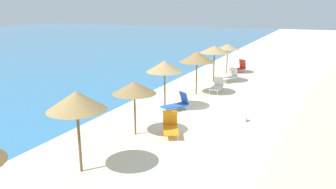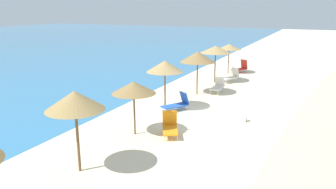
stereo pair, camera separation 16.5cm
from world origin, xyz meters
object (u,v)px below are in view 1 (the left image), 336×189
beach_umbrella_4 (197,57)px  lounge_chair_3 (239,68)px  beach_umbrella_1 (76,101)px  beach_umbrella_3 (165,66)px  beach_umbrella_5 (214,49)px  lounge_chair_0 (171,126)px  lounge_chair_1 (177,104)px  beach_umbrella_6 (228,47)px  cooler_box (242,118)px  beach_umbrella_2 (134,88)px  lounge_chair_4 (217,86)px  lounge_chair_2 (230,76)px

beach_umbrella_4 → lounge_chair_3: 9.18m
beach_umbrella_1 → lounge_chair_3: 20.95m
beach_umbrella_3 → beach_umbrella_5: beach_umbrella_5 is taller
beach_umbrella_5 → lounge_chair_0: 11.85m
lounge_chair_1 → lounge_chair_3: lounge_chair_3 is taller
beach_umbrella_6 → lounge_chair_0: size_ratio=1.70×
beach_umbrella_1 → cooler_box: beach_umbrella_1 is taller
beach_umbrella_1 → cooler_box: bearing=-27.4°
beach_umbrella_2 → beach_umbrella_5: 12.17m
cooler_box → beach_umbrella_5: bearing=26.0°
beach_umbrella_1 → lounge_chair_1: size_ratio=1.77×
beach_umbrella_2 → lounge_chair_4: 9.26m
beach_umbrella_6 → cooler_box: (-12.24, -4.04, -2.18)m
lounge_chair_1 → lounge_chair_3: 12.78m
lounge_chair_1 → lounge_chair_2: (8.48, -0.90, 0.07)m
lounge_chair_2 → lounge_chair_4: 3.63m
lounge_chair_2 → beach_umbrella_3: bearing=103.5°
beach_umbrella_6 → lounge_chair_0: beach_umbrella_6 is taller
beach_umbrella_1 → beach_umbrella_6: bearing=0.1°
beach_umbrella_4 → beach_umbrella_5: 4.13m
beach_umbrella_4 → lounge_chair_0: beach_umbrella_4 is taller
beach_umbrella_6 → lounge_chair_4: (-7.09, -1.18, -1.87)m
beach_umbrella_6 → cooler_box: beach_umbrella_6 is taller
beach_umbrella_6 → lounge_chair_3: 2.26m
beach_umbrella_5 → cooler_box: bearing=-154.0°
beach_umbrella_2 → lounge_chair_1: 4.55m
beach_umbrella_3 → lounge_chair_0: (-3.45, -1.90, -2.06)m
beach_umbrella_3 → lounge_chair_4: beach_umbrella_3 is taller
beach_umbrella_1 → lounge_chair_3: size_ratio=1.83×
beach_umbrella_4 → lounge_chair_1: beach_umbrella_4 is taller
beach_umbrella_1 → lounge_chair_2: bearing=-4.0°
beach_umbrella_4 → lounge_chair_3: size_ratio=1.78×
lounge_chair_3 → lounge_chair_4: size_ratio=1.11×
beach_umbrella_1 → beach_umbrella_3: beach_umbrella_1 is taller
lounge_chair_1 → lounge_chair_2: lounge_chair_2 is taller
lounge_chair_1 → lounge_chair_3: size_ratio=1.03×
beach_umbrella_5 → lounge_chair_4: bearing=-159.3°
beach_umbrella_1 → beach_umbrella_6: (19.99, 0.03, -0.26)m
lounge_chair_4 → beach_umbrella_4: bearing=41.1°
beach_umbrella_3 → lounge_chair_3: 13.11m
beach_umbrella_2 → cooler_box: 5.96m
beach_umbrella_4 → cooler_box: beach_umbrella_4 is taller
beach_umbrella_2 → lounge_chair_0: (0.61, -1.49, -1.77)m
lounge_chair_1 → lounge_chair_3: bearing=-59.7°
beach_umbrella_2 → lounge_chair_4: (9.02, -1.19, -1.73)m
beach_umbrella_4 → lounge_chair_4: bearing=-49.2°
beach_umbrella_1 → lounge_chair_4: 13.13m
beach_umbrella_5 → lounge_chair_3: bearing=-10.9°
beach_umbrella_1 → beach_umbrella_6: beach_umbrella_1 is taller
beach_umbrella_3 → lounge_chair_2: bearing=-10.6°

